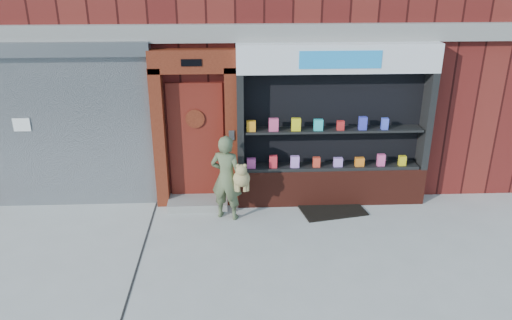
{
  "coord_description": "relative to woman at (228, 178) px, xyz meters",
  "views": [
    {
      "loc": [
        -0.06,
        -6.69,
        4.32
      ],
      "look_at": [
        0.3,
        1.0,
        1.21
      ],
      "focal_mm": 35.0,
      "sensor_mm": 36.0,
      "label": 1
    }
  ],
  "objects": [
    {
      "name": "red_door_bay",
      "position": [
        -0.58,
        0.6,
        0.68
      ],
      "size": [
        1.52,
        0.58,
        2.9
      ],
      "color": "#4A180C",
      "rests_on": "ground"
    },
    {
      "name": "woman",
      "position": [
        0.0,
        0.0,
        0.0
      ],
      "size": [
        0.74,
        0.54,
        1.55
      ],
      "color": "#515D3D",
      "rests_on": "ground"
    },
    {
      "name": "shutter_bay",
      "position": [
        -2.83,
        0.67,
        0.94
      ],
      "size": [
        3.1,
        0.3,
        3.04
      ],
      "color": "gray",
      "rests_on": "ground"
    },
    {
      "name": "doormat",
      "position": [
        1.9,
        0.22,
        -0.76
      ],
      "size": [
        1.28,
        1.01,
        0.03
      ],
      "primitive_type": "cube",
      "rotation": [
        0.0,
        0.0,
        0.2
      ],
      "color": "black",
      "rests_on": "ground"
    },
    {
      "name": "ground",
      "position": [
        0.17,
        -1.26,
        -0.78
      ],
      "size": [
        80.0,
        80.0,
        0.0
      ],
      "primitive_type": "plane",
      "color": "#9E9E99",
      "rests_on": "ground"
    },
    {
      "name": "pharmacy_bay",
      "position": [
        1.92,
        0.56,
        0.59
      ],
      "size": [
        3.5,
        0.41,
        3.0
      ],
      "color": "#541D13",
      "rests_on": "ground"
    }
  ]
}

